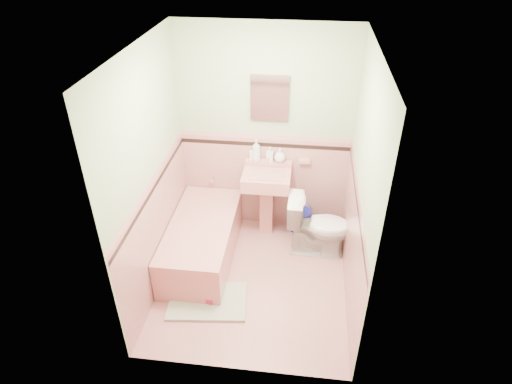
# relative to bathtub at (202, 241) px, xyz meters

# --- Properties ---
(floor) EXTENTS (2.20, 2.20, 0.00)m
(floor) POSITION_rel_bathtub_xyz_m (0.63, -0.33, -0.23)
(floor) COLOR tan
(floor) RESTS_ON ground
(ceiling) EXTENTS (2.20, 2.20, 0.00)m
(ceiling) POSITION_rel_bathtub_xyz_m (0.63, -0.33, 2.27)
(ceiling) COLOR white
(ceiling) RESTS_ON ground
(wall_back) EXTENTS (2.50, 0.00, 2.50)m
(wall_back) POSITION_rel_bathtub_xyz_m (0.63, 0.77, 1.02)
(wall_back) COLOR beige
(wall_back) RESTS_ON ground
(wall_front) EXTENTS (2.50, 0.00, 2.50)m
(wall_front) POSITION_rel_bathtub_xyz_m (0.63, -1.43, 1.02)
(wall_front) COLOR beige
(wall_front) RESTS_ON ground
(wall_left) EXTENTS (0.00, 2.50, 2.50)m
(wall_left) POSITION_rel_bathtub_xyz_m (-0.37, -0.33, 1.02)
(wall_left) COLOR beige
(wall_left) RESTS_ON ground
(wall_right) EXTENTS (0.00, 2.50, 2.50)m
(wall_right) POSITION_rel_bathtub_xyz_m (1.63, -0.33, 1.02)
(wall_right) COLOR beige
(wall_right) RESTS_ON ground
(wainscot_back) EXTENTS (2.00, 0.00, 2.00)m
(wainscot_back) POSITION_rel_bathtub_xyz_m (0.63, 0.76, 0.38)
(wainscot_back) COLOR tan
(wainscot_back) RESTS_ON ground
(wainscot_front) EXTENTS (2.00, 0.00, 2.00)m
(wainscot_front) POSITION_rel_bathtub_xyz_m (0.63, -1.42, 0.38)
(wainscot_front) COLOR tan
(wainscot_front) RESTS_ON ground
(wainscot_left) EXTENTS (0.00, 2.20, 2.20)m
(wainscot_left) POSITION_rel_bathtub_xyz_m (-0.36, -0.33, 0.38)
(wainscot_left) COLOR tan
(wainscot_left) RESTS_ON ground
(wainscot_right) EXTENTS (0.00, 2.20, 2.20)m
(wainscot_right) POSITION_rel_bathtub_xyz_m (1.62, -0.33, 0.38)
(wainscot_right) COLOR tan
(wainscot_right) RESTS_ON ground
(accent_back) EXTENTS (2.00, 0.00, 2.00)m
(accent_back) POSITION_rel_bathtub_xyz_m (0.63, 0.75, 0.90)
(accent_back) COLOR black
(accent_back) RESTS_ON ground
(accent_front) EXTENTS (2.00, 0.00, 2.00)m
(accent_front) POSITION_rel_bathtub_xyz_m (0.63, -1.41, 0.90)
(accent_front) COLOR black
(accent_front) RESTS_ON ground
(accent_left) EXTENTS (0.00, 2.20, 2.20)m
(accent_left) POSITION_rel_bathtub_xyz_m (-0.35, -0.33, 0.89)
(accent_left) COLOR black
(accent_left) RESTS_ON ground
(accent_right) EXTENTS (0.00, 2.20, 2.20)m
(accent_right) POSITION_rel_bathtub_xyz_m (1.61, -0.33, 0.89)
(accent_right) COLOR black
(accent_right) RESTS_ON ground
(cap_back) EXTENTS (2.00, 0.00, 2.00)m
(cap_back) POSITION_rel_bathtub_xyz_m (0.63, 0.75, 0.99)
(cap_back) COLOR tan
(cap_back) RESTS_ON ground
(cap_front) EXTENTS (2.00, 0.00, 2.00)m
(cap_front) POSITION_rel_bathtub_xyz_m (0.63, -1.41, 0.99)
(cap_front) COLOR tan
(cap_front) RESTS_ON ground
(cap_left) EXTENTS (0.00, 2.20, 2.20)m
(cap_left) POSITION_rel_bathtub_xyz_m (-0.35, -0.33, 1.00)
(cap_left) COLOR tan
(cap_left) RESTS_ON ground
(cap_right) EXTENTS (0.00, 2.20, 2.20)m
(cap_right) POSITION_rel_bathtub_xyz_m (1.61, -0.33, 1.00)
(cap_right) COLOR tan
(cap_right) RESTS_ON ground
(bathtub) EXTENTS (0.70, 1.50, 0.45)m
(bathtub) POSITION_rel_bathtub_xyz_m (0.00, 0.00, 0.00)
(bathtub) COLOR tan
(bathtub) RESTS_ON floor
(tub_faucet) EXTENTS (0.04, 0.12, 0.04)m
(tub_faucet) POSITION_rel_bathtub_xyz_m (0.00, 0.72, 0.41)
(tub_faucet) COLOR silver
(tub_faucet) RESTS_ON wall_back
(sink) EXTENTS (0.55, 0.48, 0.87)m
(sink) POSITION_rel_bathtub_xyz_m (0.68, 0.53, 0.21)
(sink) COLOR tan
(sink) RESTS_ON floor
(sink_faucet) EXTENTS (0.02, 0.02, 0.10)m
(sink_faucet) POSITION_rel_bathtub_xyz_m (0.68, 0.67, 0.72)
(sink_faucet) COLOR silver
(sink_faucet) RESTS_ON sink
(medicine_cabinet) EXTENTS (0.40, 0.04, 0.50)m
(medicine_cabinet) POSITION_rel_bathtub_xyz_m (0.68, 0.74, 1.47)
(medicine_cabinet) COLOR white
(medicine_cabinet) RESTS_ON wall_back
(soap_dish) EXTENTS (0.13, 0.08, 0.04)m
(soap_dish) POSITION_rel_bathtub_xyz_m (1.10, 0.73, 0.72)
(soap_dish) COLOR tan
(soap_dish) RESTS_ON wall_back
(soap_bottle_left) EXTENTS (0.11, 0.11, 0.27)m
(soap_bottle_left) POSITION_rel_bathtub_xyz_m (0.54, 0.71, 0.84)
(soap_bottle_left) COLOR #B2B2B2
(soap_bottle_left) RESTS_ON sink
(soap_bottle_mid) EXTENTS (0.08, 0.08, 0.18)m
(soap_bottle_mid) POSITION_rel_bathtub_xyz_m (0.70, 0.71, 0.79)
(soap_bottle_mid) COLOR #B2B2B2
(soap_bottle_mid) RESTS_ON sink
(soap_bottle_right) EXTENTS (0.13, 0.13, 0.17)m
(soap_bottle_right) POSITION_rel_bathtub_xyz_m (0.81, 0.71, 0.79)
(soap_bottle_right) COLOR #B2B2B2
(soap_bottle_right) RESTS_ON sink
(tube) EXTENTS (0.04, 0.04, 0.12)m
(tube) POSITION_rel_bathtub_xyz_m (0.48, 0.71, 0.77)
(tube) COLOR white
(tube) RESTS_ON sink
(toilet) EXTENTS (0.74, 0.43, 0.74)m
(toilet) POSITION_rel_bathtub_xyz_m (1.32, 0.26, 0.14)
(toilet) COLOR white
(toilet) RESTS_ON floor
(bucket) EXTENTS (0.35, 0.35, 0.29)m
(bucket) POSITION_rel_bathtub_xyz_m (1.09, 0.65, -0.08)
(bucket) COLOR #1D26A7
(bucket) RESTS_ON floor
(bath_mat) EXTENTS (0.84, 0.61, 0.03)m
(bath_mat) POSITION_rel_bathtub_xyz_m (0.20, -0.69, -0.21)
(bath_mat) COLOR #97A58A
(bath_mat) RESTS_ON floor
(shoe) EXTENTS (0.17, 0.09, 0.06)m
(shoe) POSITION_rel_bathtub_xyz_m (0.19, -0.71, -0.16)
(shoe) COLOR #BF1E59
(shoe) RESTS_ON bath_mat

